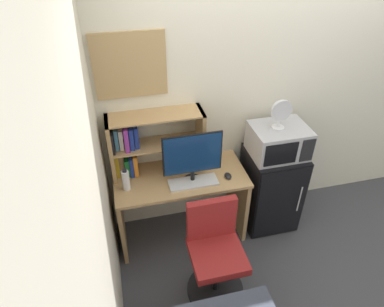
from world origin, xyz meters
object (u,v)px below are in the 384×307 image
keyboard (193,182)px  computer_mouse (228,176)px  monitor (193,156)px  desk_chair (215,256)px  mini_fridge (270,188)px  desk_fan (281,113)px  water_bottle (126,180)px  hutch_bookshelf (142,143)px  microwave (279,141)px  wall_corkboard (130,66)px

keyboard → computer_mouse: (0.32, 0.01, 0.01)m
monitor → desk_chair: (0.05, -0.56, -0.61)m
desk_chair → keyboard: bearing=95.5°
mini_fridge → desk_fan: size_ratio=3.09×
water_bottle → hutch_bookshelf: bearing=51.4°
mini_fridge → desk_fan: desk_fan is taller
mini_fridge → monitor: bearing=-174.7°
keyboard → mini_fridge: 0.88m
desk_chair → desk_fan: bearing=40.7°
monitor → desk_fan: (0.78, 0.07, 0.27)m
monitor → desk_chair: bearing=-84.8°
hutch_bookshelf → microwave: size_ratio=1.65×
hutch_bookshelf → water_bottle: 0.34m
microwave → wall_corkboard: (-1.22, 0.28, 0.71)m
microwave → desk_chair: 1.15m
monitor → keyboard: (-0.00, -0.03, -0.26)m
mini_fridge → desk_chair: (-0.76, -0.63, -0.03)m
desk_chair → monitor: bearing=95.2°
monitor → desk_fan: size_ratio=1.86×
desk_fan → keyboard: bearing=-172.4°
microwave → water_bottle: bearing=-178.0°
computer_mouse → mini_fridge: 0.61m
monitor → computer_mouse: (0.32, -0.03, -0.25)m
mini_fridge → keyboard: bearing=-172.5°
water_bottle → microwave: 1.39m
keyboard → wall_corkboard: wall_corkboard is taller
computer_mouse → water_bottle: 0.89m
hutch_bookshelf → desk_chair: (0.44, -0.81, -0.64)m
desk_fan → wall_corkboard: wall_corkboard is taller
monitor → desk_chair: 0.83m
computer_mouse → desk_fan: 0.71m
hutch_bookshelf → microwave: bearing=-8.2°
keyboard → microwave: microwave is taller
keyboard → desk_chair: desk_chair is taller
wall_corkboard → desk_fan: bearing=-13.3°
wall_corkboard → computer_mouse: bearing=-27.6°
hutch_bookshelf → monitor: 0.46m
monitor → microwave: (0.81, 0.08, -0.03)m
hutch_bookshelf → monitor: (0.39, -0.25, -0.02)m
computer_mouse → desk_chair: desk_chair is taller
desk_chair → wall_corkboard: wall_corkboard is taller
hutch_bookshelf → water_bottle: size_ratio=3.92×
hutch_bookshelf → monitor: hutch_bookshelf is taller
hutch_bookshelf → mini_fridge: hutch_bookshelf is taller
hutch_bookshelf → desk_fan: (1.17, -0.18, 0.24)m
mini_fridge → microwave: (0.00, 0.00, 0.56)m
desk_chair → microwave: bearing=39.9°
desk_chair → wall_corkboard: size_ratio=1.56×
hutch_bookshelf → wall_corkboard: size_ratio=1.44×
keyboard → computer_mouse: computer_mouse is taller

